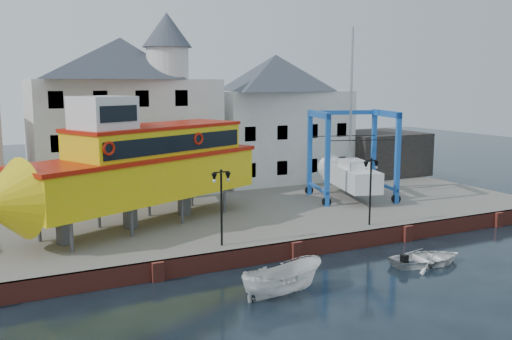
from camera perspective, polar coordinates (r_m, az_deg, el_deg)
name	(u,v)px	position (r m, az deg, el deg)	size (l,w,h in m)	color
ground	(296,259)	(32.41, 4.02, -8.85)	(140.00, 140.00, 0.00)	black
hardstanding	(219,211)	(41.78, -3.70, -4.08)	(44.00, 22.00, 1.00)	slate
quay_wall	(295,250)	(32.35, 3.94, -7.96)	(44.00, 0.47, 1.00)	brown
building_white_main	(125,113)	(46.29, -12.99, 5.54)	(14.00, 8.30, 14.00)	silver
building_white_right	(275,117)	(51.94, 1.96, 5.28)	(12.00, 8.00, 11.20)	silver
shed_dark	(376,153)	(56.15, 11.93, 1.67)	(8.00, 7.00, 4.00)	black
lamp_post_left	(221,188)	(30.66, -3.49, -1.82)	(1.12, 0.32, 4.20)	black
lamp_post_right	(371,175)	(35.73, 11.41, -0.45)	(1.12, 0.32, 4.20)	black
tour_boat	(129,167)	(34.99, -12.57, 0.32)	(18.60, 11.50, 8.02)	#59595E
travel_lift	(348,169)	(44.40, 9.18, 0.07)	(7.00, 8.75, 12.82)	#1B46A8
motorboat_a	(282,295)	(27.23, 2.64, -12.36)	(1.65, 4.38, 1.69)	white
motorboat_b	(427,264)	(32.80, 16.71, -9.00)	(3.01, 4.21, 0.87)	white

